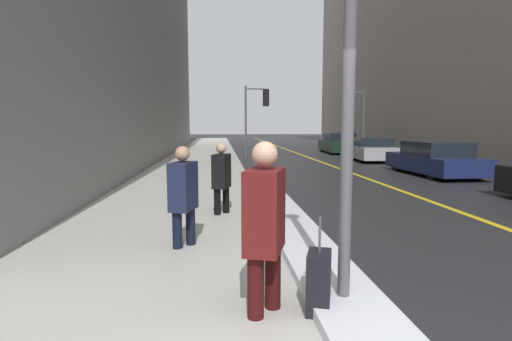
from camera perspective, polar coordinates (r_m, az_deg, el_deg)
sidewalk_slab at (r=17.76m, az=-8.37°, el=0.58°), size 4.00×80.00×0.01m
road_centre_stripe at (r=18.43m, az=10.60°, el=0.73°), size 0.16×80.00×0.00m
snow_bank_curb at (r=7.40m, az=4.63°, el=-7.19°), size 0.78×9.82×0.13m
lamp_post at (r=3.96m, az=13.20°, el=15.99°), size 0.28×0.28×4.03m
traffic_light_near at (r=21.41m, az=0.29°, el=9.12°), size 1.31×0.41×3.87m
traffic_light_far at (r=24.48m, az=13.60°, el=8.65°), size 1.31×0.33×3.89m
pedestrian_in_glasses at (r=3.78m, az=1.28°, el=-7.07°), size 0.46×0.77×1.66m
pedestrian_nearside at (r=5.96m, az=-10.35°, el=-2.99°), size 0.42×0.55×1.51m
pedestrian_with_shoulder_bag at (r=8.11m, az=-4.93°, el=-0.65°), size 0.41×0.71×1.46m
parked_car_navy at (r=15.97m, az=24.13°, el=1.47°), size 1.85×4.31×1.22m
parked_car_silver at (r=21.40m, az=15.95°, el=2.92°), size 2.09×4.30×1.19m
parked_car_dark_green at (r=26.82m, az=11.69°, el=3.80°), size 1.96×4.28×1.33m
rolling_suitcase at (r=4.03m, az=8.97°, el=-15.54°), size 0.32×0.41×0.95m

